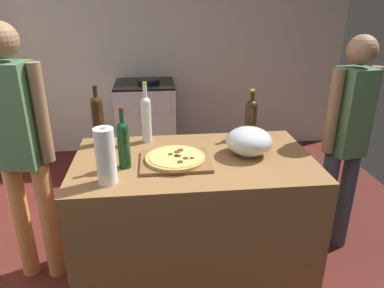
# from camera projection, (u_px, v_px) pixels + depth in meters

# --- Properties ---
(ground_plane) EXTENTS (4.38, 3.58, 0.02)m
(ground_plane) POSITION_uv_depth(u_px,v_px,m) (169.00, 213.00, 3.20)
(ground_plane) COLOR #511E19
(kitchen_wall_rear) EXTENTS (4.38, 0.10, 2.60)m
(kitchen_wall_rear) POSITION_uv_depth(u_px,v_px,m) (160.00, 41.00, 4.12)
(kitchen_wall_rear) COLOR beige
(kitchen_wall_rear) RESTS_ON ground_plane
(counter) EXTENTS (1.42, 0.80, 0.89)m
(counter) POSITION_uv_depth(u_px,v_px,m) (194.00, 221.00, 2.30)
(counter) COLOR olive
(counter) RESTS_ON ground_plane
(cutting_board) EXTENTS (0.40, 0.32, 0.02)m
(cutting_board) POSITION_uv_depth(u_px,v_px,m) (175.00, 161.00, 2.07)
(cutting_board) COLOR brown
(cutting_board) RESTS_ON counter
(pizza) EXTENTS (0.35, 0.35, 0.03)m
(pizza) POSITION_uv_depth(u_px,v_px,m) (175.00, 158.00, 2.06)
(pizza) COLOR tan
(pizza) RESTS_ON cutting_board
(mixing_bowl) EXTENTS (0.28, 0.28, 0.17)m
(mixing_bowl) POSITION_uv_depth(u_px,v_px,m) (249.00, 141.00, 2.15)
(mixing_bowl) COLOR #B2B2B7
(mixing_bowl) RESTS_ON counter
(paper_towel_roll) EXTENTS (0.10, 0.10, 0.30)m
(paper_towel_roll) POSITION_uv_depth(u_px,v_px,m) (106.00, 156.00, 1.80)
(paper_towel_roll) COLOR white
(paper_towel_roll) RESTS_ON counter
(wine_bottle_green) EXTENTS (0.08, 0.08, 0.33)m
(wine_bottle_green) POSITION_uv_depth(u_px,v_px,m) (251.00, 117.00, 2.39)
(wine_bottle_green) COLOR #331E0F
(wine_bottle_green) RESTS_ON counter
(wine_bottle_dark) EXTENTS (0.06, 0.06, 0.40)m
(wine_bottle_dark) POSITION_uv_depth(u_px,v_px,m) (146.00, 117.00, 2.31)
(wine_bottle_dark) COLOR silver
(wine_bottle_dark) RESTS_ON counter
(wine_bottle_amber) EXTENTS (0.08, 0.08, 0.39)m
(wine_bottle_amber) POSITION_uv_depth(u_px,v_px,m) (98.00, 119.00, 2.26)
(wine_bottle_amber) COLOR #331E0F
(wine_bottle_amber) RESTS_ON counter
(wine_bottle_clear) EXTENTS (0.07, 0.07, 0.35)m
(wine_bottle_clear) POSITION_uv_depth(u_px,v_px,m) (123.00, 142.00, 1.96)
(wine_bottle_clear) COLOR #143819
(wine_bottle_clear) RESTS_ON counter
(stove) EXTENTS (0.64, 0.63, 0.95)m
(stove) POSITION_uv_depth(u_px,v_px,m) (146.00, 122.00, 4.05)
(stove) COLOR #B7B7BC
(stove) RESTS_ON ground_plane
(person_in_stripes) EXTENTS (0.39, 0.23, 1.66)m
(person_in_stripes) POSITION_uv_depth(u_px,v_px,m) (20.00, 144.00, 2.14)
(person_in_stripes) COLOR #D88C4C
(person_in_stripes) RESTS_ON ground_plane
(person_in_red) EXTENTS (0.36, 0.24, 1.57)m
(person_in_red) POSITION_uv_depth(u_px,v_px,m) (347.00, 138.00, 2.43)
(person_in_red) COLOR #383D4C
(person_in_red) RESTS_ON ground_plane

